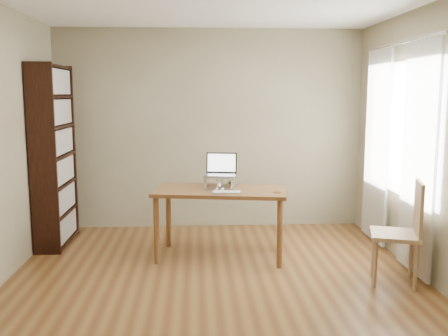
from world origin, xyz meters
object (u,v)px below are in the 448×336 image
chair (403,228)px  bookshelf (54,156)px  desk (221,198)px  keyboard (226,192)px  cat (222,182)px  laptop (220,170)px

chair → bookshelf: bearing=174.6°
bookshelf → desk: 2.04m
keyboard → cat: size_ratio=0.67×
bookshelf → keyboard: (1.96, -0.83, -0.29)m
bookshelf → cat: size_ratio=4.45×
laptop → keyboard: laptop is taller
desk → chair: bearing=-17.7°
bookshelf → chair: (3.57, -1.46, -0.52)m
keyboard → chair: size_ratio=0.32×
cat → chair: size_ratio=0.48×
bookshelf → desk: (1.91, -0.61, -0.40)m
keyboard → chair: 1.74m
desk → chair: 1.87m
bookshelf → chair: size_ratio=2.15×
desk → laptop: laptop is taller
keyboard → cat: cat is taller
keyboard → cat: 0.34m
desk → laptop: bearing=99.4°
desk → cat: bearing=89.7°
desk → keyboard: bearing=-67.7°
cat → keyboard: bearing=-71.5°
chair → desk: bearing=169.7°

